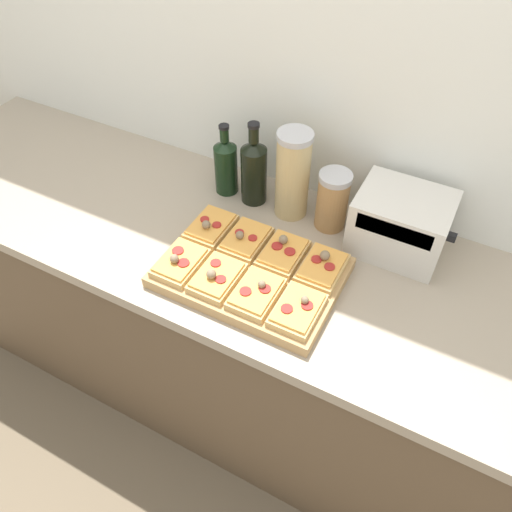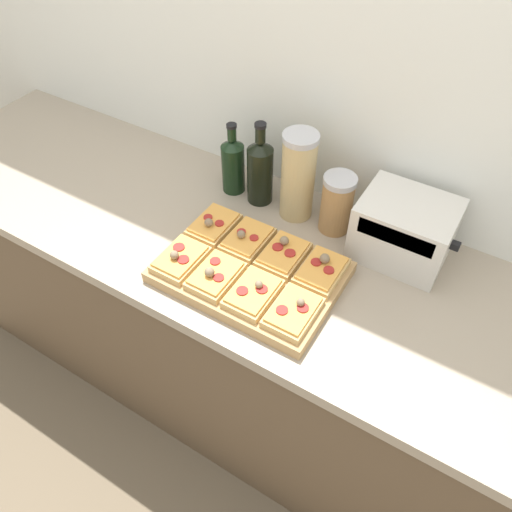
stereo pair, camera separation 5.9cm
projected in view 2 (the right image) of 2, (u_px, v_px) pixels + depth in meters
ground_plane at (219, 466)px, 1.91m from camera, size 12.00×12.00×0.00m
wall_back at (329, 89)px, 1.41m from camera, size 6.00×0.06×2.50m
kitchen_counter at (262, 339)px, 1.78m from camera, size 2.63×0.67×0.90m
cutting_board at (250, 272)px, 1.37m from camera, size 0.48×0.34×0.03m
pizza_slice_back_left at (214, 224)px, 1.46m from camera, size 0.11×0.15×0.05m
pizza_slice_back_midleft at (247, 239)px, 1.42m from camera, size 0.11×0.15×0.05m
pizza_slice_back_midright at (284, 254)px, 1.37m from camera, size 0.11×0.15×0.05m
pizza_slice_back_right at (322, 270)px, 1.33m from camera, size 0.11×0.15×0.06m
pizza_slice_front_left at (180, 258)px, 1.36m from camera, size 0.11×0.15×0.05m
pizza_slice_front_midleft at (215, 275)px, 1.32m from camera, size 0.11×0.15×0.05m
pizza_slice_front_midright at (253, 293)px, 1.28m from camera, size 0.11×0.15×0.05m
pizza_slice_front_right at (293, 311)px, 1.24m from camera, size 0.11×0.15×0.05m
olive_oil_bottle at (233, 164)px, 1.58m from camera, size 0.07×0.07×0.24m
wine_bottle at (260, 170)px, 1.53m from camera, size 0.08×0.08×0.28m
grain_jar_tall at (297, 176)px, 1.47m from camera, size 0.10×0.10×0.28m
grain_jar_short at (337, 204)px, 1.45m from camera, size 0.10×0.10×0.19m
toaster_oven at (404, 230)px, 1.38m from camera, size 0.28×0.20×0.18m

